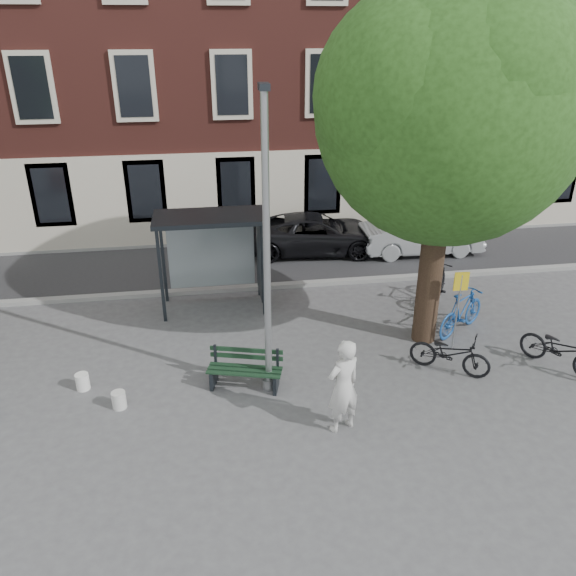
{
  "coord_description": "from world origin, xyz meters",
  "views": [
    {
      "loc": [
        -1.12,
        -9.84,
        6.94
      ],
      "look_at": [
        0.71,
        1.94,
        1.4
      ],
      "focal_mm": 35.0,
      "sensor_mm": 36.0,
      "label": 1
    }
  ],
  "objects_px": {
    "car_silver": "(421,234)",
    "bus_shelter": "(226,239)",
    "bike_d": "(439,284)",
    "bench": "(245,371)",
    "bike_c": "(561,349)",
    "car_dark": "(316,233)",
    "bike_b": "(462,312)",
    "notice_sign": "(460,294)",
    "bike_a": "(450,353)",
    "lamppost": "(267,267)",
    "painter": "(343,386)"
  },
  "relations": [
    {
      "from": "car_dark",
      "to": "notice_sign",
      "type": "height_order",
      "value": "notice_sign"
    },
    {
      "from": "lamppost",
      "to": "bike_a",
      "type": "xyz_separation_m",
      "value": [
        4.01,
        0.04,
        -2.32
      ]
    },
    {
      "from": "bike_a",
      "to": "car_silver",
      "type": "height_order",
      "value": "car_silver"
    },
    {
      "from": "car_dark",
      "to": "bike_c",
      "type": "bearing_deg",
      "value": -148.11
    },
    {
      "from": "bike_a",
      "to": "bike_c",
      "type": "height_order",
      "value": "bike_c"
    },
    {
      "from": "bench",
      "to": "bus_shelter",
      "type": "bearing_deg",
      "value": 107.71
    },
    {
      "from": "bus_shelter",
      "to": "car_silver",
      "type": "distance_m",
      "value": 7.34
    },
    {
      "from": "bus_shelter",
      "to": "bike_b",
      "type": "distance_m",
      "value": 6.27
    },
    {
      "from": "painter",
      "to": "car_dark",
      "type": "xyz_separation_m",
      "value": [
        1.34,
        9.24,
        -0.32
      ]
    },
    {
      "from": "painter",
      "to": "bike_c",
      "type": "height_order",
      "value": "painter"
    },
    {
      "from": "lamppost",
      "to": "bench",
      "type": "xyz_separation_m",
      "value": [
        -0.49,
        0.16,
        -2.41
      ]
    },
    {
      "from": "bike_c",
      "to": "car_dark",
      "type": "xyz_separation_m",
      "value": [
        -3.94,
        7.95,
        0.16
      ]
    },
    {
      "from": "bike_c",
      "to": "bike_d",
      "type": "distance_m",
      "value": 3.86
    },
    {
      "from": "car_silver",
      "to": "bus_shelter",
      "type": "bearing_deg",
      "value": 114.65
    },
    {
      "from": "bike_b",
      "to": "car_silver",
      "type": "height_order",
      "value": "car_silver"
    },
    {
      "from": "bike_d",
      "to": "notice_sign",
      "type": "bearing_deg",
      "value": 108.67
    },
    {
      "from": "lamppost",
      "to": "painter",
      "type": "relative_size",
      "value": 3.18
    },
    {
      "from": "bench",
      "to": "bike_b",
      "type": "bearing_deg",
      "value": 31.37
    },
    {
      "from": "bike_c",
      "to": "notice_sign",
      "type": "distance_m",
      "value": 2.49
    },
    {
      "from": "bus_shelter",
      "to": "bike_d",
      "type": "distance_m",
      "value": 5.97
    },
    {
      "from": "bike_b",
      "to": "lamppost",
      "type": "bearing_deg",
      "value": 74.07
    },
    {
      "from": "car_silver",
      "to": "bike_c",
      "type": "bearing_deg",
      "value": -175.44
    },
    {
      "from": "bike_a",
      "to": "bus_shelter",
      "type": "bearing_deg",
      "value": 83.06
    },
    {
      "from": "bus_shelter",
      "to": "painter",
      "type": "height_order",
      "value": "bus_shelter"
    },
    {
      "from": "lamppost",
      "to": "notice_sign",
      "type": "distance_m",
      "value": 4.8
    },
    {
      "from": "bike_c",
      "to": "car_silver",
      "type": "distance_m",
      "value": 7.28
    },
    {
      "from": "bike_b",
      "to": "car_dark",
      "type": "bearing_deg",
      "value": -12.21
    },
    {
      "from": "bike_d",
      "to": "bike_c",
      "type": "bearing_deg",
      "value": 143.59
    },
    {
      "from": "bike_a",
      "to": "bike_c",
      "type": "xyz_separation_m",
      "value": [
        2.48,
        -0.26,
        0.02
      ]
    },
    {
      "from": "painter",
      "to": "bike_b",
      "type": "height_order",
      "value": "painter"
    },
    {
      "from": "bike_c",
      "to": "car_dark",
      "type": "relative_size",
      "value": 0.4
    },
    {
      "from": "bus_shelter",
      "to": "bench",
      "type": "relative_size",
      "value": 1.74
    },
    {
      "from": "bus_shelter",
      "to": "car_dark",
      "type": "height_order",
      "value": "bus_shelter"
    },
    {
      "from": "bench",
      "to": "bike_c",
      "type": "distance_m",
      "value": 6.99
    },
    {
      "from": "bike_b",
      "to": "car_dark",
      "type": "height_order",
      "value": "car_dark"
    },
    {
      "from": "bike_a",
      "to": "car_silver",
      "type": "distance_m",
      "value": 7.28
    },
    {
      "from": "lamppost",
      "to": "bike_b",
      "type": "xyz_separation_m",
      "value": [
        5.02,
        1.68,
        -2.22
      ]
    },
    {
      "from": "bike_c",
      "to": "car_dark",
      "type": "distance_m",
      "value": 8.88
    },
    {
      "from": "bike_d",
      "to": "car_dark",
      "type": "xyz_separation_m",
      "value": [
        -2.61,
        4.33,
        0.12
      ]
    },
    {
      "from": "bench",
      "to": "bike_b",
      "type": "xyz_separation_m",
      "value": [
        5.5,
        1.52,
        0.2
      ]
    },
    {
      "from": "bike_c",
      "to": "notice_sign",
      "type": "relative_size",
      "value": 0.93
    },
    {
      "from": "bike_a",
      "to": "notice_sign",
      "type": "distance_m",
      "value": 1.42
    },
    {
      "from": "car_dark",
      "to": "notice_sign",
      "type": "xyz_separation_m",
      "value": [
        1.97,
        -6.78,
        0.8
      ]
    },
    {
      "from": "bench",
      "to": "car_dark",
      "type": "distance_m",
      "value": 8.15
    },
    {
      "from": "lamppost",
      "to": "bus_shelter",
      "type": "xyz_separation_m",
      "value": [
        -0.61,
        4.11,
        -0.87
      ]
    },
    {
      "from": "car_silver",
      "to": "car_dark",
      "type": "bearing_deg",
      "value": 79.47
    },
    {
      "from": "bus_shelter",
      "to": "car_dark",
      "type": "relative_size",
      "value": 0.62
    },
    {
      "from": "car_silver",
      "to": "notice_sign",
      "type": "bearing_deg",
      "value": 166.95
    },
    {
      "from": "car_dark",
      "to": "car_silver",
      "type": "height_order",
      "value": "car_silver"
    },
    {
      "from": "bike_a",
      "to": "bike_c",
      "type": "bearing_deg",
      "value": -61.66
    }
  ]
}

